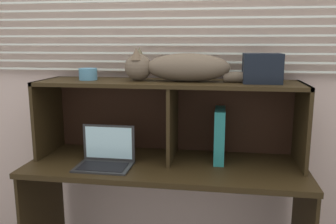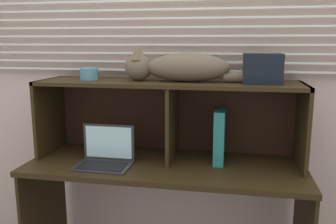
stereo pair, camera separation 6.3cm
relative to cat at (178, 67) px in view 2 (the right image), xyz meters
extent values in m
cube|color=beige|center=(-0.06, 0.24, -0.03)|extent=(4.40, 0.04, 2.50)
cube|color=silver|center=(-0.06, 0.19, -0.03)|extent=(3.22, 0.02, 0.01)
cube|color=silver|center=(-0.06, 0.19, 0.02)|extent=(3.22, 0.02, 0.01)
cube|color=silver|center=(-0.06, 0.19, 0.07)|extent=(3.22, 0.02, 0.01)
cube|color=silver|center=(-0.06, 0.19, 0.12)|extent=(3.22, 0.02, 0.01)
cube|color=silver|center=(-0.06, 0.19, 0.18)|extent=(3.22, 0.02, 0.01)
cube|color=silver|center=(-0.06, 0.19, 0.23)|extent=(3.22, 0.02, 0.01)
cube|color=silver|center=(-0.06, 0.19, 0.28)|extent=(3.22, 0.02, 0.01)
cube|color=silver|center=(-0.06, 0.19, 0.33)|extent=(3.22, 0.02, 0.01)
cube|color=silver|center=(-0.06, 0.19, 0.39)|extent=(3.22, 0.02, 0.01)
cube|color=black|center=(-0.06, -0.09, -0.55)|extent=(1.56, 0.58, 0.03)
cube|color=black|center=(-0.83, -0.09, -0.92)|extent=(0.02, 0.52, 0.71)
cube|color=black|center=(-0.06, 0.00, -0.09)|extent=(1.51, 0.38, 0.02)
cube|color=black|center=(-0.80, 0.00, -0.31)|extent=(0.02, 0.38, 0.46)
cube|color=black|center=(0.69, 0.00, -0.31)|extent=(0.02, 0.38, 0.46)
cube|color=black|center=(-0.03, 0.00, -0.32)|extent=(0.02, 0.36, 0.44)
cube|color=black|center=(-0.06, 0.18, -0.31)|extent=(1.51, 0.01, 0.46)
ellipsoid|color=brown|center=(0.05, 0.00, 0.00)|extent=(0.48, 0.17, 0.16)
sphere|color=brown|center=(-0.23, 0.00, 0.00)|extent=(0.16, 0.16, 0.16)
cone|color=brown|center=(-0.23, -0.04, 0.08)|extent=(0.07, 0.07, 0.07)
cone|color=brown|center=(-0.23, 0.04, 0.08)|extent=(0.07, 0.07, 0.07)
cylinder|color=brown|center=(0.38, 0.00, -0.05)|extent=(0.24, 0.06, 0.06)
cube|color=#262626|center=(-0.38, -0.22, -0.53)|extent=(0.30, 0.21, 0.01)
cube|color=#262626|center=(-0.38, -0.12, -0.42)|extent=(0.30, 0.01, 0.21)
cube|color=#B2E0EA|center=(-0.38, -0.12, -0.42)|extent=(0.27, 0.00, 0.18)
cube|color=black|center=(-0.38, -0.23, -0.53)|extent=(0.26, 0.15, 0.00)
cube|color=#21736F|center=(0.24, 0.00, -0.38)|extent=(0.06, 0.22, 0.31)
cube|color=#48684F|center=(-0.46, 0.01, -0.53)|extent=(0.15, 0.22, 0.02)
cube|color=#4D694F|center=(-0.45, 0.00, -0.51)|extent=(0.15, 0.22, 0.02)
cube|color=brown|center=(-0.45, 0.00, -0.49)|extent=(0.15, 0.22, 0.02)
cube|color=#556D49|center=(-0.46, 0.00, -0.47)|extent=(0.15, 0.22, 0.02)
cylinder|color=teal|center=(-0.53, 0.00, -0.05)|extent=(0.11, 0.11, 0.07)
cube|color=black|center=(0.46, 0.00, 0.00)|extent=(0.20, 0.19, 0.16)
camera|label=1|loc=(0.25, -1.99, 0.14)|focal=37.88mm
camera|label=2|loc=(0.32, -1.98, 0.14)|focal=37.88mm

